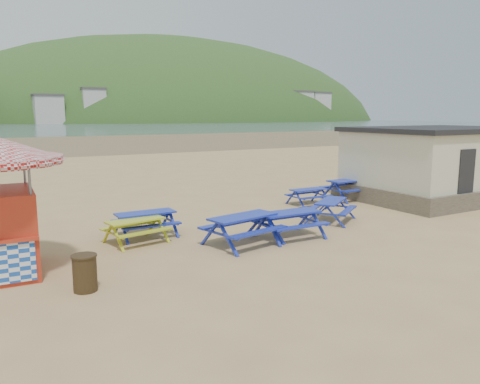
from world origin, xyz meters
TOP-DOWN VIEW (x-y plane):
  - ground at (0.00, 0.00)m, footprint 400.00×400.00m
  - wet_sand at (0.00, 55.00)m, footprint 400.00×400.00m
  - picnic_table_blue_a at (-2.92, 0.97)m, footprint 1.80×1.45m
  - picnic_table_blue_b at (4.60, 2.54)m, footprint 1.58×1.28m
  - picnic_table_blue_c at (6.96, 2.65)m, footprint 2.12×1.73m
  - picnic_table_blue_d at (-0.81, -1.34)m, footprint 2.32×2.01m
  - picnic_table_blue_e at (0.82, -1.35)m, footprint 1.92×1.55m
  - picnic_table_blue_f at (3.36, -0.30)m, footprint 2.29×2.20m
  - picnic_table_yellow at (-3.42, 0.38)m, footprint 1.88×1.62m
  - litter_bin at (-5.51, -2.76)m, footprint 0.54×0.54m
  - amenity_block at (10.50, 1.00)m, footprint 7.40×5.40m
  - headland_town at (90.00, 229.68)m, footprint 264.00×144.00m

SIDE VIEW (x-z plane):
  - headland_town at x=90.00m, z-range -63.91..44.09m
  - ground at x=0.00m, z-range 0.00..0.00m
  - wet_sand at x=0.00m, z-range 0.00..0.00m
  - picnic_table_blue_b at x=4.60m, z-range 0.00..0.66m
  - picnic_table_yellow at x=-3.42m, z-range 0.00..0.70m
  - picnic_table_blue_f at x=3.36m, z-range 0.00..0.75m
  - picnic_table_blue_a at x=-2.92m, z-range 0.00..0.75m
  - picnic_table_blue_e at x=0.82m, z-range 0.00..0.80m
  - litter_bin at x=-5.51m, z-range 0.01..0.80m
  - picnic_table_blue_d at x=-0.81m, z-range 0.00..0.86m
  - picnic_table_blue_c at x=6.96m, z-range 0.00..0.87m
  - amenity_block at x=10.50m, z-range -0.01..3.14m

